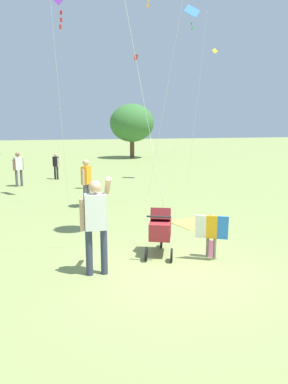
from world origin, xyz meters
The scene contains 11 objects.
ground_plane centered at (0.00, 0.00, 0.00)m, with size 120.00×120.00×0.00m, color #849351.
child_with_butterfly_kite centered at (0.92, 0.36, 0.59)m, with size 0.67×0.50×0.98m.
person_adult_flyer centered at (-1.48, 0.20, 1.07)m, with size 0.61×0.54×1.86m.
stroller centered at (-0.02, 0.88, 0.61)m, with size 0.78×1.11×1.03m.
kite_orange_delta centered at (4.35, 9.83, 7.28)m, with size 0.79×1.22×8.08m.
kite_green_novelty centered at (-1.59, 7.08, 6.77)m, with size 0.75×2.04×7.51m.
distant_kites_cluster centered at (1.47, 25.13, 11.69)m, with size 30.90×13.29×9.35m.
person_sitting_far centered at (-1.85, 12.34, 0.79)m, with size 0.31×0.37×1.34m.
person_couple_left centered at (-3.53, 10.63, 0.90)m, with size 0.43×0.35×1.53m.
person_back_turned centered at (-1.05, 5.71, 0.95)m, with size 0.37×0.45×1.62m.
picnic_blanket centered at (1.72, 2.96, 0.01)m, with size 1.24×0.99×0.02m, color gold.
Camera 1 is at (-2.28, -6.02, 2.76)m, focal length 33.08 mm.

